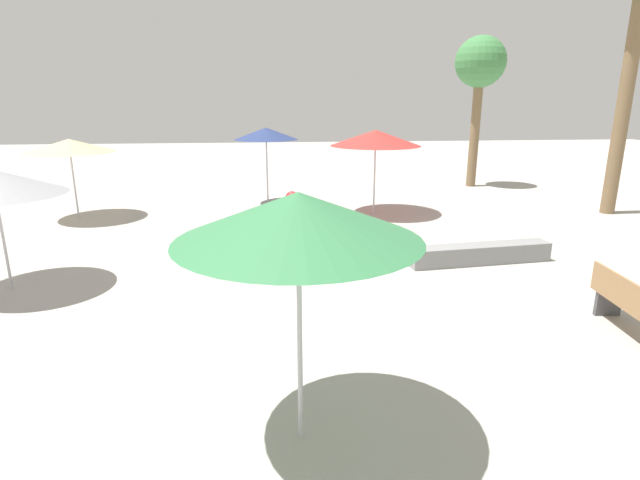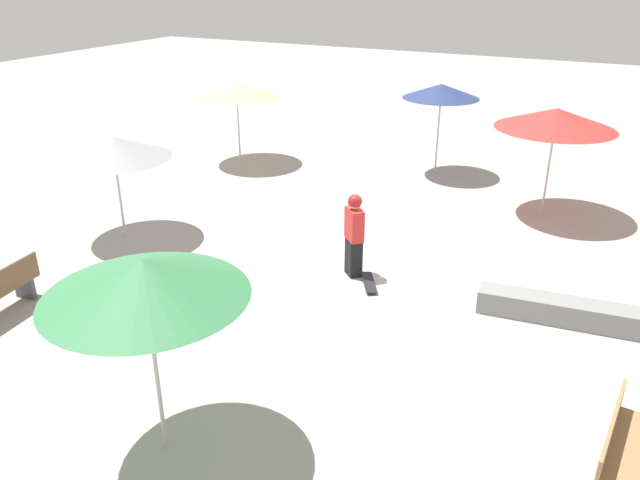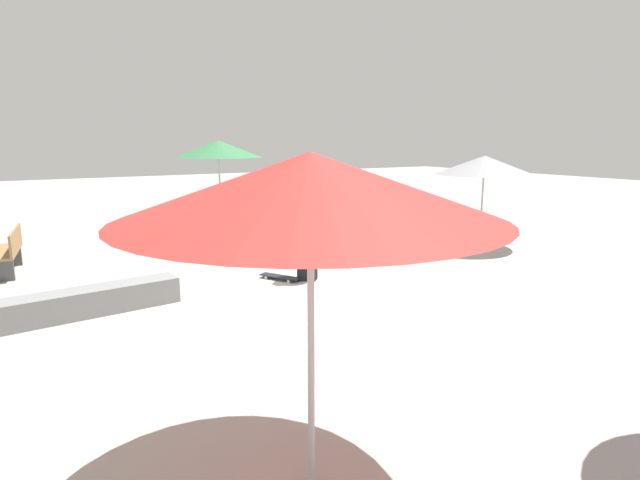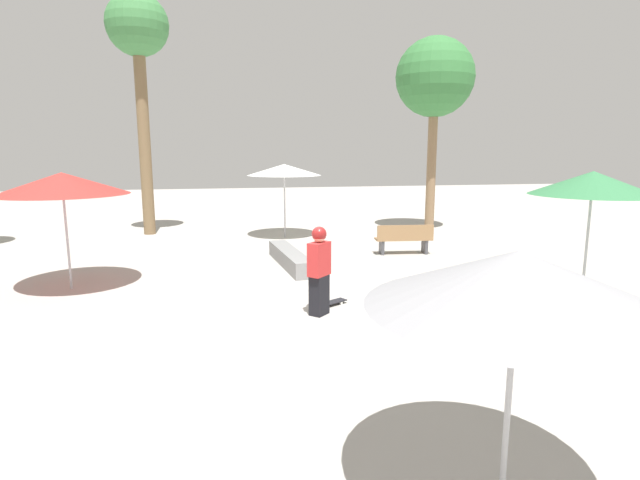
{
  "view_description": "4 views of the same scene",
  "coord_description": "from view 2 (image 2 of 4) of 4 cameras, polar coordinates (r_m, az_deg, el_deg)",
  "views": [
    {
      "loc": [
        10.3,
        -1.04,
        3.31
      ],
      "look_at": [
        1.02,
        -0.07,
        0.67
      ],
      "focal_mm": 28.0,
      "sensor_mm": 36.0,
      "label": 1
    },
    {
      "loc": [
        10.39,
        3.56,
        5.38
      ],
      "look_at": [
        1.37,
        -0.99,
        0.86
      ],
      "focal_mm": 35.0,
      "sensor_mm": 36.0,
      "label": 2
    },
    {
      "loc": [
        -6.97,
        3.71,
        2.53
      ],
      "look_at": [
        1.07,
        -1.03,
        0.65
      ],
      "focal_mm": 28.0,
      "sensor_mm": 36.0,
      "label": 3
    },
    {
      "loc": [
        -0.82,
        -9.0,
        2.91
      ],
      "look_at": [
        0.86,
        -0.27,
        1.3
      ],
      "focal_mm": 28.0,
      "sensor_mm": 36.0,
      "label": 4
    }
  ],
  "objects": [
    {
      "name": "shade_umbrella_green",
      "position": [
        6.92,
        -15.77,
        -3.37
      ],
      "size": [
        2.27,
        2.27,
        2.52
      ],
      "color": "#B7B7BC",
      "rests_on": "ground_plane"
    },
    {
      "name": "skater_main",
      "position": [
        11.4,
        3.14,
        0.7
      ],
      "size": [
        0.46,
        0.47,
        1.59
      ],
      "rotation": [
        0.0,
        0.0,
        0.79
      ],
      "color": "black",
      "rests_on": "ground_plane"
    },
    {
      "name": "bench_far",
      "position": [
        8.01,
        25.79,
        -17.03
      ],
      "size": [
        1.63,
        0.59,
        0.85
      ],
      "rotation": [
        0.0,
        0.0,
        6.19
      ],
      "color": "#47474C",
      "rests_on": "ground_plane"
    },
    {
      "name": "concrete_ledge",
      "position": [
        10.93,
        22.22,
        -6.19
      ],
      "size": [
        0.78,
        3.08,
        0.4
      ],
      "rotation": [
        0.0,
        0.0,
        1.68
      ],
      "color": "gray",
      "rests_on": "ground_plane"
    },
    {
      "name": "shade_umbrella_tan",
      "position": [
        18.14,
        -7.63,
        13.37
      ],
      "size": [
        2.42,
        2.42,
        2.25
      ],
      "color": "#B7B7BC",
      "rests_on": "ground_plane"
    },
    {
      "name": "shade_umbrella_navy",
      "position": [
        17.21,
        11.03,
        13.21
      ],
      "size": [
        2.03,
        2.03,
        2.44
      ],
      "color": "#B7B7BC",
      "rests_on": "ground_plane"
    },
    {
      "name": "shade_umbrella_grey",
      "position": [
        13.4,
        -18.39,
        8.02
      ],
      "size": [
        2.32,
        2.32,
        2.17
      ],
      "color": "#B7B7BC",
      "rests_on": "ground_plane"
    },
    {
      "name": "skateboard",
      "position": [
        11.37,
        4.5,
        -3.88
      ],
      "size": [
        0.79,
        0.58,
        0.07
      ],
      "rotation": [
        0.0,
        0.0,
        0.53
      ],
      "color": "black",
      "rests_on": "ground_plane"
    },
    {
      "name": "ground_plane",
      "position": [
        12.23,
        7.06,
        -2.19
      ],
      "size": [
        60.0,
        60.0,
        0.0
      ],
      "primitive_type": "plane",
      "color": "#ADA8A0"
    },
    {
      "name": "shade_umbrella_red",
      "position": [
        14.88,
        20.78,
        10.34
      ],
      "size": [
        2.63,
        2.63,
        2.46
      ],
      "color": "#B7B7BC",
      "rests_on": "ground_plane"
    }
  ]
}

